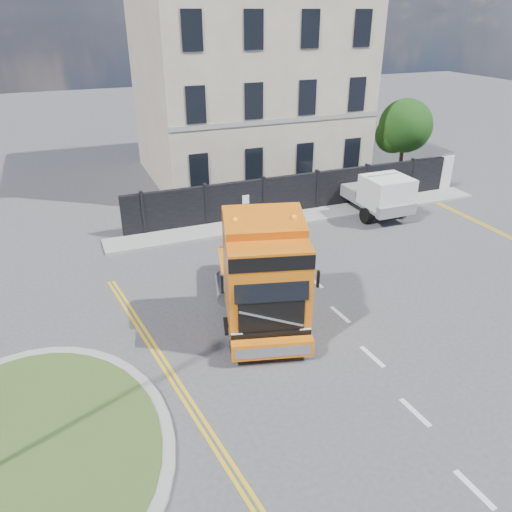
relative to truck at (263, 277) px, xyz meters
name	(u,v)px	position (x,y,z in m)	size (l,w,h in m)	color
ground	(256,327)	(-0.28, -0.15, -1.74)	(120.00, 120.00, 0.00)	#424244
traffic_island	(27,455)	(-7.28, -3.15, -1.66)	(6.80, 6.80, 0.17)	gray
hoarding_fence	(309,192)	(6.27, 8.85, -0.74)	(18.80, 0.25, 2.00)	black
georgian_building	(246,79)	(5.72, 16.35, 4.03)	(12.30, 10.30, 12.80)	beige
tree	(402,128)	(14.09, 11.95, 1.31)	(3.20, 3.20, 4.80)	#382619
pavement_far	(306,216)	(5.72, 7.95, -1.68)	(20.00, 1.60, 0.12)	gray
truck	(263,277)	(0.00, 0.00, 0.00)	(4.00, 6.89, 3.89)	black
flatbed_pickup	(378,193)	(9.12, 6.83, -0.55)	(2.37, 5.30, 2.21)	slate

